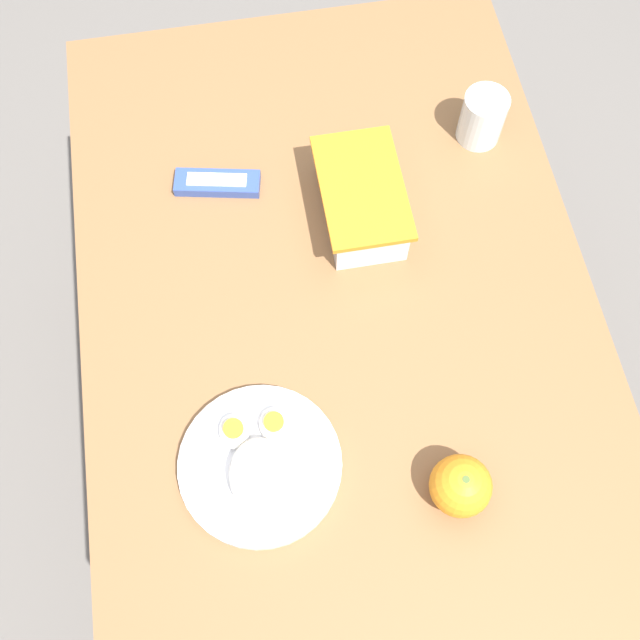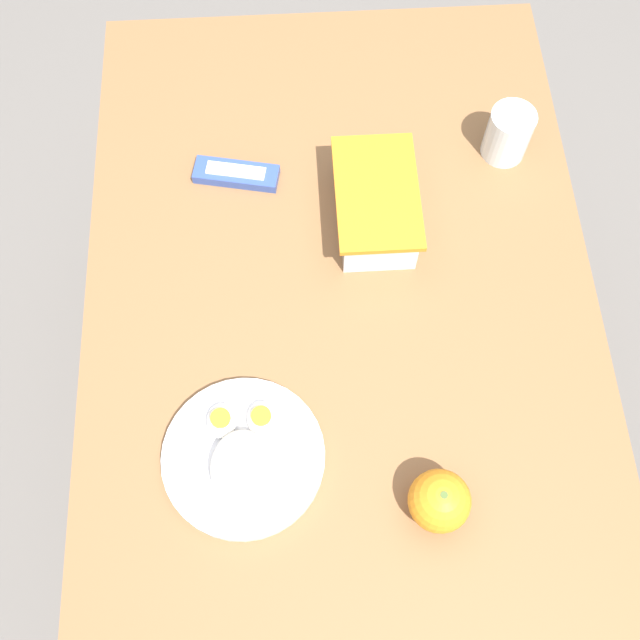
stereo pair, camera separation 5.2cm
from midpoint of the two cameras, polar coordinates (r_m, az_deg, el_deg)
ground_plane at (r=1.85m, az=1.85°, el=-7.99°), size 10.00×10.00×0.00m
table at (r=1.26m, az=2.68°, el=-0.27°), size 1.20×0.80×0.72m
food_container at (r=1.22m, az=5.48°, el=8.58°), size 0.21×0.13×0.08m
orange_fruit at (r=1.05m, az=10.52°, el=-13.48°), size 0.09×0.09×0.09m
rice_plate at (r=1.07m, az=-4.49°, el=-10.44°), size 0.23×0.23×0.06m
candy_bar at (r=1.28m, az=-5.22°, el=10.97°), size 0.07×0.15×0.02m
drinking_glass at (r=1.32m, az=15.26°, el=13.47°), size 0.08×0.08×0.09m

